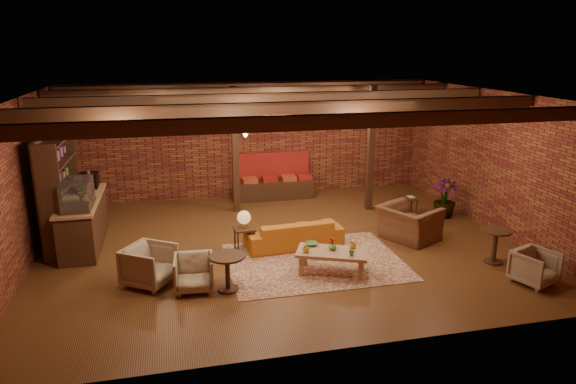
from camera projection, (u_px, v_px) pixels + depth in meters
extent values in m
plane|color=#3C1F0F|center=(281.00, 246.00, 11.07)|extent=(10.00, 10.00, 0.00)
cube|color=black|center=(280.00, 96.00, 10.18)|extent=(10.00, 8.00, 0.02)
cube|color=maroon|center=(250.00, 140.00, 14.37)|extent=(10.00, 0.02, 3.20)
cube|color=maroon|center=(343.00, 245.00, 6.89)|extent=(10.00, 0.02, 3.20)
cube|color=maroon|center=(18.00, 189.00, 9.55)|extent=(0.02, 8.00, 3.20)
cube|color=maroon|center=(494.00, 162.00, 11.71)|extent=(0.02, 8.00, 3.20)
cylinder|color=black|center=(265.00, 105.00, 11.78)|extent=(9.60, 0.12, 0.12)
cube|color=black|center=(235.00, 151.00, 12.93)|extent=(0.16, 0.16, 3.20)
cube|color=black|center=(371.00, 149.00, 13.11)|extent=(0.16, 0.16, 3.20)
imported|color=#337F33|center=(86.00, 188.00, 10.99)|extent=(0.35, 0.39, 0.30)
cube|color=#FF3F19|center=(278.00, 117.00, 13.45)|extent=(0.86, 0.06, 0.30)
cube|color=maroon|center=(315.00, 261.00, 10.26)|extent=(3.46, 2.65, 0.01)
imported|color=#AA5C17|center=(294.00, 233.00, 10.97)|extent=(2.11, 0.97, 0.60)
cube|color=#A16E4B|center=(332.00, 253.00, 9.64)|extent=(1.47, 1.12, 0.06)
cube|color=#A16E4B|center=(301.00, 266.00, 9.57)|extent=(0.08, 0.08, 0.39)
cube|color=#A16E4B|center=(361.00, 271.00, 9.38)|extent=(0.08, 0.08, 0.39)
cube|color=#A16E4B|center=(305.00, 257.00, 10.01)|extent=(0.08, 0.08, 0.39)
cube|color=#A16E4B|center=(362.00, 261.00, 9.82)|extent=(0.08, 0.08, 0.39)
imported|color=gold|center=(306.00, 250.00, 9.54)|extent=(0.17, 0.17, 0.10)
imported|color=#418C3F|center=(352.00, 253.00, 9.40)|extent=(0.14, 0.14, 0.10)
imported|color=gold|center=(353.00, 246.00, 9.75)|extent=(0.17, 0.17, 0.10)
imported|color=#418C3F|center=(311.00, 244.00, 9.89)|extent=(0.30, 0.30, 0.06)
imported|color=#418C3F|center=(333.00, 247.00, 9.66)|extent=(0.16, 0.16, 0.13)
sphere|color=red|center=(333.00, 240.00, 9.62)|extent=(0.10, 0.10, 0.10)
cube|color=black|center=(244.00, 228.00, 10.65)|extent=(0.45, 0.45, 0.04)
cylinder|color=black|center=(245.00, 240.00, 10.72)|extent=(0.04, 0.04, 0.49)
cylinder|color=#AB9439|center=(244.00, 227.00, 10.64)|extent=(0.14, 0.14, 0.02)
cylinder|color=#AB9439|center=(244.00, 224.00, 10.62)|extent=(0.04, 0.04, 0.20)
sphere|color=#C1892D|center=(244.00, 217.00, 10.58)|extent=(0.28, 0.28, 0.28)
cylinder|color=black|center=(227.00, 256.00, 8.92)|extent=(0.63, 0.63, 0.03)
cylinder|color=black|center=(228.00, 273.00, 9.01)|extent=(0.09, 0.09, 0.61)
cylinder|color=black|center=(228.00, 289.00, 9.09)|extent=(0.38, 0.38, 0.03)
imported|color=#C1B396|center=(149.00, 263.00, 9.20)|extent=(1.05, 1.06, 0.81)
imported|color=#C1B396|center=(194.00, 271.00, 9.02)|extent=(0.71, 0.67, 0.69)
imported|color=brown|center=(409.00, 218.00, 11.30)|extent=(1.22, 1.39, 1.03)
cube|color=black|center=(408.00, 198.00, 12.90)|extent=(0.46, 0.46, 0.04)
cylinder|color=black|center=(407.00, 207.00, 12.97)|extent=(0.04, 0.04, 0.44)
imported|color=black|center=(408.00, 197.00, 12.89)|extent=(0.18, 0.23, 0.02)
cylinder|color=black|center=(497.00, 231.00, 10.04)|extent=(0.59, 0.59, 0.04)
cylinder|color=black|center=(495.00, 246.00, 10.14)|extent=(0.09, 0.09, 0.65)
cylinder|color=black|center=(493.00, 261.00, 10.23)|extent=(0.35, 0.35, 0.04)
imported|color=#C1B396|center=(535.00, 266.00, 9.25)|extent=(0.84, 0.82, 0.69)
imported|color=#4C7F4C|center=(448.00, 161.00, 12.51)|extent=(2.03, 2.03, 2.89)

